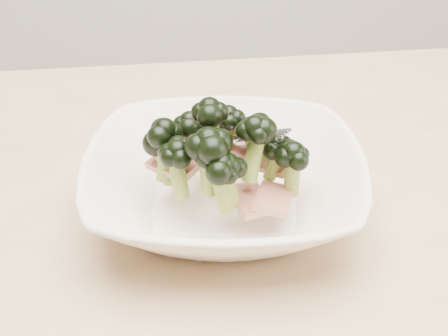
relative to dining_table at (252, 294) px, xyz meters
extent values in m
cube|color=tan|center=(0.00, 0.00, 0.08)|extent=(1.20, 0.80, 0.04)
imported|color=#EEE0C9|center=(-0.03, 0.01, 0.13)|extent=(0.30, 0.30, 0.06)
cylinder|color=olive|center=(0.02, 0.01, 0.15)|extent=(0.02, 0.01, 0.03)
ellipsoid|color=black|center=(0.02, 0.01, 0.17)|extent=(0.03, 0.03, 0.02)
cylinder|color=olive|center=(-0.07, -0.01, 0.15)|extent=(0.02, 0.02, 0.04)
ellipsoid|color=black|center=(-0.07, -0.01, 0.18)|extent=(0.04, 0.04, 0.03)
cylinder|color=olive|center=(0.00, 0.03, 0.16)|extent=(0.01, 0.02, 0.04)
ellipsoid|color=black|center=(0.00, 0.03, 0.18)|extent=(0.03, 0.03, 0.03)
cylinder|color=olive|center=(-0.05, 0.06, 0.15)|extent=(0.01, 0.02, 0.04)
ellipsoid|color=black|center=(-0.05, 0.06, 0.18)|extent=(0.03, 0.03, 0.03)
cylinder|color=olive|center=(0.03, -0.01, 0.15)|extent=(0.02, 0.02, 0.04)
ellipsoid|color=black|center=(0.03, -0.01, 0.17)|extent=(0.04, 0.04, 0.03)
cylinder|color=olive|center=(0.01, 0.04, 0.16)|extent=(0.02, 0.02, 0.03)
ellipsoid|color=black|center=(0.01, 0.04, 0.18)|extent=(0.03, 0.03, 0.03)
cylinder|color=olive|center=(-0.02, 0.06, 0.15)|extent=(0.02, 0.01, 0.04)
ellipsoid|color=black|center=(-0.02, 0.06, 0.18)|extent=(0.03, 0.03, 0.03)
cylinder|color=olive|center=(-0.07, 0.01, 0.16)|extent=(0.01, 0.01, 0.03)
ellipsoid|color=black|center=(-0.07, 0.01, 0.18)|extent=(0.03, 0.03, 0.02)
cylinder|color=olive|center=(0.00, -0.01, 0.17)|extent=(0.02, 0.03, 0.05)
ellipsoid|color=black|center=(0.00, -0.01, 0.20)|extent=(0.04, 0.04, 0.03)
cylinder|color=olive|center=(-0.03, -0.03, 0.16)|extent=(0.02, 0.02, 0.04)
ellipsoid|color=black|center=(-0.03, -0.03, 0.18)|extent=(0.04, 0.04, 0.03)
cylinder|color=olive|center=(-0.08, 0.03, 0.16)|extent=(0.02, 0.03, 0.05)
ellipsoid|color=black|center=(-0.08, 0.03, 0.19)|extent=(0.04, 0.04, 0.03)
cylinder|color=olive|center=(-0.04, -0.02, 0.17)|extent=(0.02, 0.02, 0.04)
ellipsoid|color=black|center=(-0.04, -0.02, 0.19)|extent=(0.04, 0.04, 0.03)
cylinder|color=olive|center=(-0.04, 0.02, 0.18)|extent=(0.02, 0.02, 0.04)
ellipsoid|color=black|center=(-0.04, 0.02, 0.21)|extent=(0.04, 0.04, 0.03)
cylinder|color=olive|center=(-0.04, -0.02, 0.16)|extent=(0.02, 0.02, 0.04)
ellipsoid|color=black|center=(-0.04, -0.02, 0.19)|extent=(0.03, 0.03, 0.03)
cylinder|color=olive|center=(-0.04, -0.03, 0.15)|extent=(0.02, 0.02, 0.04)
ellipsoid|color=black|center=(-0.04, -0.03, 0.18)|extent=(0.03, 0.03, 0.03)
cylinder|color=olive|center=(-0.08, 0.03, 0.15)|extent=(0.02, 0.02, 0.04)
ellipsoid|color=black|center=(-0.08, 0.03, 0.17)|extent=(0.04, 0.04, 0.03)
cylinder|color=olive|center=(-0.02, 0.08, 0.14)|extent=(0.02, 0.02, 0.04)
ellipsoid|color=black|center=(-0.02, 0.08, 0.17)|extent=(0.03, 0.03, 0.03)
cube|color=maroon|center=(0.03, 0.02, 0.14)|extent=(0.05, 0.05, 0.02)
cube|color=maroon|center=(-0.07, 0.03, 0.15)|extent=(0.06, 0.06, 0.02)
cube|color=maroon|center=(-0.01, -0.02, 0.13)|extent=(0.04, 0.05, 0.02)
cube|color=maroon|center=(-0.03, 0.05, 0.15)|extent=(0.05, 0.04, 0.02)
cube|color=maroon|center=(0.01, -0.02, 0.14)|extent=(0.05, 0.05, 0.01)
cube|color=maroon|center=(-0.02, 0.04, 0.14)|extent=(0.05, 0.05, 0.01)
cube|color=maroon|center=(-0.01, 0.04, 0.15)|extent=(0.04, 0.06, 0.03)
camera|label=1|loc=(-0.09, -0.47, 0.45)|focal=50.00mm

